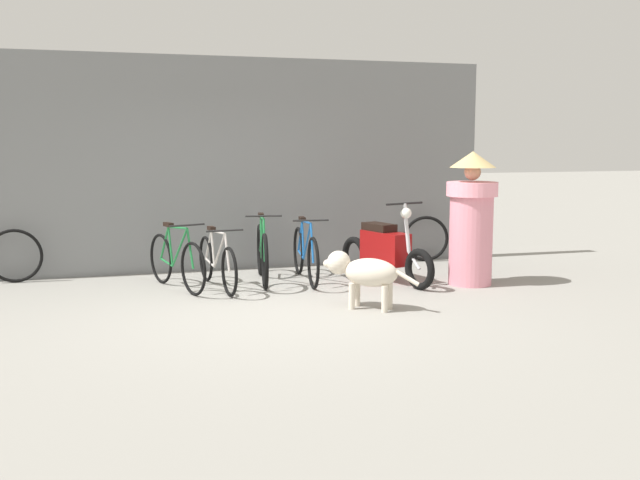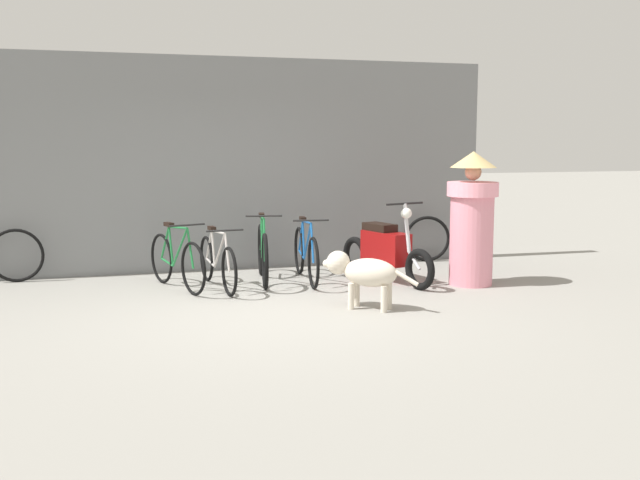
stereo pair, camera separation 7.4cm
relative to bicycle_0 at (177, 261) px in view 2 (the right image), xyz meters
name	(u,v)px [view 2 (the right image)]	position (x,y,z in m)	size (l,w,h in m)	color
ground_plane	(272,313)	(0.84, -1.63, -0.36)	(60.00, 60.00, 0.00)	gray
shop_wall_back	(225,165)	(0.84, 1.32, 1.16)	(7.90, 0.20, 3.02)	slate
bicycle_0	(177,261)	(0.00, 0.00, 0.00)	(0.60, 1.54, 0.85)	black
bicycle_1	(217,262)	(0.49, -0.10, -0.02)	(0.46, 1.67, 0.79)	black
bicycle_2	(263,254)	(1.14, 0.16, 0.02)	(0.46, 1.73, 0.92)	black
bicycle_3	(306,254)	(1.70, 0.04, 0.00)	(0.46, 1.75, 0.86)	black
motorcycle	(386,250)	(2.70, -0.28, 0.07)	(0.70, 1.85, 1.07)	black
stray_dog	(363,272)	(1.86, -1.71, 0.06)	(0.92, 0.81, 0.63)	beige
person_in_robes	(472,217)	(3.67, -0.80, 0.52)	(0.81, 0.81, 1.72)	pink
spare_tire_left	(16,255)	(-1.97, 1.06, 0.00)	(0.71, 0.09, 0.71)	black
spare_tire_right	(427,239)	(3.92, 1.06, 0.00)	(0.70, 0.22, 0.71)	black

